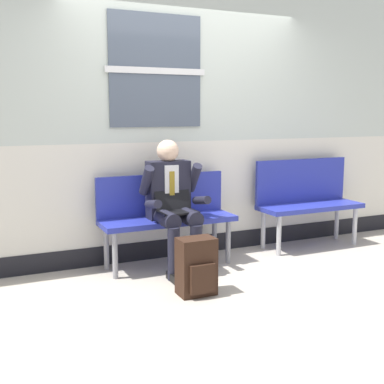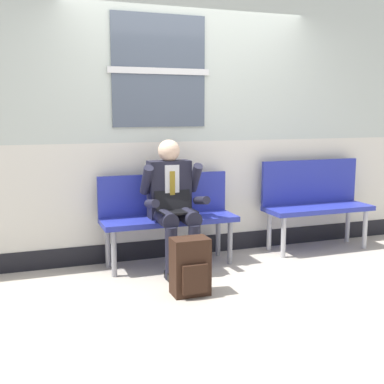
{
  "view_description": "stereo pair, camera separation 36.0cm",
  "coord_description": "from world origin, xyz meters",
  "px_view_note": "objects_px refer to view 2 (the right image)",
  "views": [
    {
      "loc": [
        -2.06,
        -4.02,
        1.49
      ],
      "look_at": [
        -0.16,
        0.13,
        0.75
      ],
      "focal_mm": 46.58,
      "sensor_mm": 36.0,
      "label": 1
    },
    {
      "loc": [
        -1.73,
        -4.16,
        1.49
      ],
      "look_at": [
        -0.16,
        0.13,
        0.75
      ],
      "focal_mm": 46.58,
      "sensor_mm": 36.0,
      "label": 2
    }
  ],
  "objects_px": {
    "bench_empty": "(314,198)",
    "person_seated": "(173,202)",
    "backpack": "(190,267)",
    "bench_with_person": "(167,211)"
  },
  "relations": [
    {
      "from": "bench_empty",
      "to": "person_seated",
      "type": "xyz_separation_m",
      "value": [
        -1.69,
        -0.2,
        0.1
      ]
    },
    {
      "from": "person_seated",
      "to": "bench_empty",
      "type": "bearing_deg",
      "value": 6.92
    },
    {
      "from": "person_seated",
      "to": "backpack",
      "type": "xyz_separation_m",
      "value": [
        -0.08,
        -0.68,
        -0.42
      ]
    },
    {
      "from": "bench_with_person",
      "to": "backpack",
      "type": "distance_m",
      "value": 0.93
    },
    {
      "from": "backpack",
      "to": "bench_with_person",
      "type": "bearing_deg",
      "value": 85.04
    },
    {
      "from": "backpack",
      "to": "bench_empty",
      "type": "bearing_deg",
      "value": 26.73
    },
    {
      "from": "bench_empty",
      "to": "backpack",
      "type": "xyz_separation_m",
      "value": [
        -1.76,
        -0.89,
        -0.32
      ]
    },
    {
      "from": "bench_empty",
      "to": "person_seated",
      "type": "bearing_deg",
      "value": -173.08
    },
    {
      "from": "bench_empty",
      "to": "person_seated",
      "type": "relative_size",
      "value": 0.96
    },
    {
      "from": "bench_with_person",
      "to": "bench_empty",
      "type": "height_order",
      "value": "bench_empty"
    }
  ]
}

